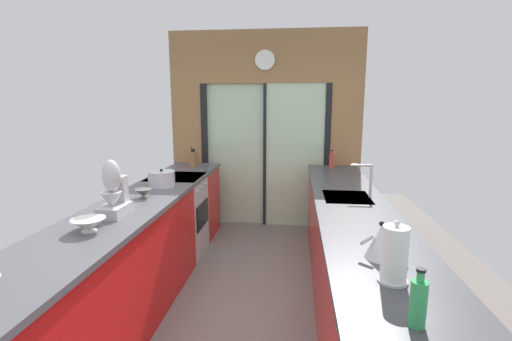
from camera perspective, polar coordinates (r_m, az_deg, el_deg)
ground_plane at (r=3.68m, az=-1.19°, el=-17.72°), size 5.04×7.60×0.02m
back_wall_unit at (r=5.03m, az=1.44°, el=8.23°), size 2.64×0.12×2.70m
left_counter_run at (r=3.30m, az=-18.61°, el=-12.60°), size 0.62×3.80×0.92m
right_counter_run at (r=3.21m, az=14.80°, el=-13.11°), size 0.62×3.80×0.92m
sink_faucet at (r=3.28m, az=17.30°, el=-0.80°), size 0.19×0.02×0.30m
oven_range at (r=4.28m, az=-12.29°, el=-7.03°), size 0.60×0.60×0.92m
mixing_bowl_mid at (r=2.58m, az=-25.03°, el=-7.80°), size 0.21×0.21×0.09m
mixing_bowl_far at (r=3.30m, az=-17.43°, el=-3.43°), size 0.15×0.15×0.08m
knife_block at (r=4.74m, az=-9.91°, el=1.77°), size 0.08×0.14×0.26m
stand_mixer at (r=2.83m, az=-21.65°, el=-3.52°), size 0.17×0.27×0.42m
stock_pot at (r=3.69m, az=-14.75°, el=-1.27°), size 0.27×0.27×0.18m
kettle at (r=2.06m, az=19.23°, el=-10.64°), size 0.25×0.16×0.21m
soap_bottle_near at (r=1.53m, az=24.36°, el=-18.52°), size 0.06×0.06×0.23m
soap_bottle_far at (r=4.66m, az=11.93°, el=1.56°), size 0.07×0.07×0.23m
paper_towel_roll at (r=1.81m, az=21.12°, el=-12.39°), size 0.14×0.14×0.30m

